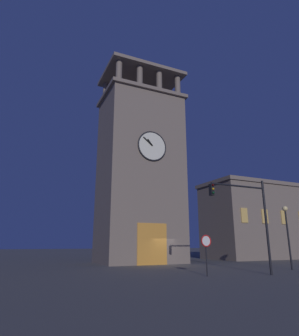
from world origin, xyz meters
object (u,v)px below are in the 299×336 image
Objects in this scene: clocktower at (140,172)px; no_horn_sign at (206,244)px; street_lamp at (287,224)px; adjacent_wing_building at (271,221)px; traffic_signal_near at (249,210)px.

clocktower is 15.96m from no_horn_sign.
adjacent_wing_building is at bearing -133.86° from street_lamp.
clocktower is 16.22m from street_lamp.
traffic_signal_near is 1.26× the size of street_lamp.
street_lamp is (13.75, 14.31, -1.65)m from adjacent_wing_building.
adjacent_wing_building reaches higher than no_horn_sign.
no_horn_sign is (2.88, -1.07, -2.24)m from traffic_signal_near.
street_lamp is (-7.85, 12.61, -6.51)m from clocktower.
traffic_signal_near is at bearing 159.72° from no_horn_sign.
street_lamp is at bearing -159.86° from traffic_signal_near.
street_lamp is at bearing 121.89° from clocktower.
adjacent_wing_building is at bearing -145.69° from no_horn_sign.
clocktower is 22.20m from adjacent_wing_building.
street_lamp is at bearing -172.71° from no_horn_sign.
clocktower is 3.85× the size of traffic_signal_near.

